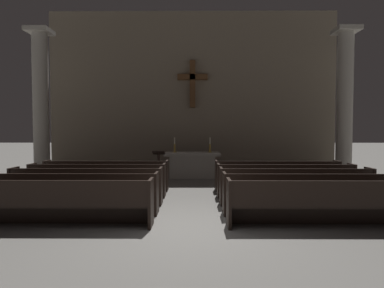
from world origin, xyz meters
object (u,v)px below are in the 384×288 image
(pew_left_row_4, at_px, (98,180))
(candlestick_right, at_px, (210,148))
(pew_left_row_2, at_px, (73,193))
(pew_right_row_2, at_px, (308,194))
(pew_left_row_3, at_px, (87,186))
(candlestick_left, at_px, (175,148))
(pew_right_row_1, at_px, (325,203))
(lectern, at_px, (159,167))
(pew_right_row_5, at_px, (277,176))
(column_right_second, at_px, (345,107))
(pew_right_row_3, at_px, (295,186))
(altar, at_px, (192,164))
(column_left_second, at_px, (41,107))
(pew_right_row_4, at_px, (285,180))
(pew_left_row_1, at_px, (55,203))
(pew_left_row_5, at_px, (107,175))

(pew_left_row_4, distance_m, candlestick_right, 5.06)
(pew_left_row_2, bearing_deg, pew_right_row_2, 0.00)
(pew_left_row_3, distance_m, candlestick_left, 5.12)
(pew_right_row_1, xyz_separation_m, lectern, (-3.86, 5.39, 0.07))
(pew_right_row_2, distance_m, pew_right_row_5, 2.87)
(column_right_second, height_order, candlestick_right, column_right_second)
(pew_left_row_3, distance_m, pew_right_row_3, 5.32)
(pew_right_row_5, relative_size, altar, 1.75)
(lectern, bearing_deg, pew_left_row_4, -120.14)
(altar, xyz_separation_m, candlestick_left, (-0.70, -0.00, 0.66))
(column_left_second, bearing_deg, pew_right_row_2, -31.66)
(pew_left_row_3, height_order, candlestick_right, candlestick_right)
(pew_right_row_4, bearing_deg, lectern, 146.93)
(pew_left_row_1, bearing_deg, candlestick_right, 62.97)
(pew_right_row_3, relative_size, pew_right_row_5, 1.00)
(pew_left_row_3, bearing_deg, pew_right_row_4, 10.20)
(pew_left_row_1, distance_m, pew_right_row_4, 6.05)
(column_left_second, bearing_deg, pew_left_row_5, -36.79)
(pew_left_row_1, height_order, pew_right_row_3, same)
(pew_left_row_1, xyz_separation_m, pew_right_row_3, (5.32, 1.92, 0.00))
(pew_left_row_5, relative_size, pew_right_row_3, 1.00)
(pew_left_row_3, bearing_deg, pew_left_row_5, 90.00)
(pew_right_row_2, bearing_deg, pew_right_row_4, 90.00)
(pew_right_row_3, distance_m, pew_right_row_4, 0.96)
(column_right_second, height_order, altar, column_right_second)
(pew_left_row_1, xyz_separation_m, pew_left_row_3, (0.00, 1.92, 0.00))
(column_left_second, bearing_deg, pew_right_row_4, -21.31)
(pew_left_row_3, height_order, pew_right_row_2, same)
(pew_left_row_2, distance_m, pew_left_row_3, 0.96)
(pew_left_row_1, xyz_separation_m, column_right_second, (8.45, 6.17, 2.30))
(pew_left_row_4, relative_size, pew_right_row_4, 1.00)
(pew_left_row_1, relative_size, pew_left_row_2, 1.00)
(pew_left_row_1, height_order, pew_left_row_3, same)
(pew_left_row_2, relative_size, pew_right_row_4, 1.00)
(pew_left_row_4, bearing_deg, pew_right_row_1, -28.36)
(column_right_second, relative_size, candlestick_right, 9.62)
(pew_left_row_5, relative_size, column_right_second, 0.67)
(pew_right_row_2, height_order, pew_right_row_4, same)
(pew_left_row_5, xyz_separation_m, pew_right_row_3, (5.32, -1.92, 0.00))
(candlestick_left, bearing_deg, pew_left_row_1, -106.58)
(pew_right_row_4, bearing_deg, pew_left_row_1, -151.64)
(lectern, bearing_deg, pew_left_row_5, -133.16)
(pew_left_row_1, height_order, pew_left_row_4, same)
(candlestick_right, bearing_deg, pew_right_row_5, -54.57)
(pew_right_row_2, height_order, column_left_second, column_left_second)
(pew_left_row_2, height_order, lectern, lectern)
(altar, distance_m, candlestick_left, 0.96)
(pew_right_row_2, xyz_separation_m, altar, (-2.66, 5.63, 0.06))
(pew_right_row_5, bearing_deg, column_right_second, 36.79)
(pew_left_row_2, bearing_deg, candlestick_left, 70.79)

